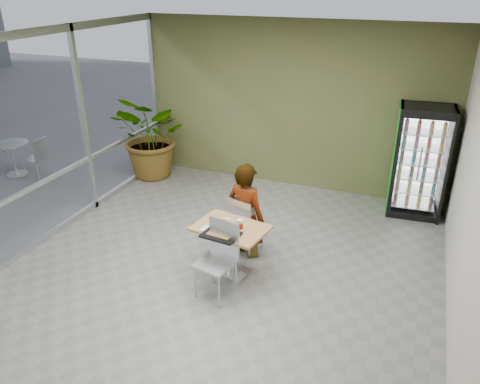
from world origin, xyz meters
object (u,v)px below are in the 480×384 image
object	(u,v)px
soda_cup	(240,225)
potted_plant	(153,137)
beverage_fridge	(419,162)
chair_near	(220,252)
cafeteria_tray	(221,235)
dining_table	(231,240)
chair_far	(243,221)
seated_woman	(246,218)

from	to	relation	value
soda_cup	potted_plant	world-z (taller)	potted_plant
beverage_fridge	potted_plant	world-z (taller)	beverage_fridge
chair_near	soda_cup	world-z (taller)	chair_near
cafeteria_tray	beverage_fridge	xyz separation A→B (m)	(2.32, 3.20, 0.21)
dining_table	potted_plant	world-z (taller)	potted_plant
dining_table	soda_cup	xyz separation A→B (m)	(0.15, -0.03, 0.29)
chair_far	potted_plant	size ratio (longest dim) A/B	0.53
seated_woman	potted_plant	bearing A→B (deg)	-20.82
chair_far	beverage_fridge	distance (m)	3.34
seated_woman	soda_cup	xyz separation A→B (m)	(0.16, -0.65, 0.25)
soda_cup	cafeteria_tray	size ratio (longest dim) A/B	0.33
chair_far	cafeteria_tray	world-z (taller)	chair_far
cafeteria_tray	potted_plant	distance (m)	4.08
beverage_fridge	chair_near	bearing A→B (deg)	-128.16
chair_near	potted_plant	distance (m)	4.24
seated_woman	potted_plant	size ratio (longest dim) A/B	1.01
chair_far	chair_near	distance (m)	1.01
cafeteria_tray	chair_near	bearing A→B (deg)	-72.03
chair_far	soda_cup	size ratio (longest dim) A/B	5.85
chair_far	beverage_fridge	xyz separation A→B (m)	(2.33, 2.35, 0.43)
dining_table	chair_far	xyz separation A→B (m)	(-0.04, 0.58, 0.00)
chair_near	cafeteria_tray	distance (m)	0.23
chair_far	seated_woman	bearing A→B (deg)	-105.55
cafeteria_tray	beverage_fridge	bearing A→B (deg)	54.02
soda_cup	cafeteria_tray	xyz separation A→B (m)	(-0.18, -0.24, -0.06)
soda_cup	beverage_fridge	distance (m)	3.65
cafeteria_tray	chair_far	bearing A→B (deg)	90.60
chair_near	chair_far	bearing A→B (deg)	104.70
soda_cup	cafeteria_tray	world-z (taller)	soda_cup
chair_near	beverage_fridge	xyz separation A→B (m)	(2.27, 3.35, 0.37)
seated_woman	potted_plant	xyz separation A→B (m)	(-2.82, 2.07, 0.29)
dining_table	potted_plant	bearing A→B (deg)	136.48
cafeteria_tray	potted_plant	bearing A→B (deg)	133.46
chair_far	dining_table	bearing A→B (deg)	109.32
dining_table	chair_near	world-z (taller)	chair_near
chair_near	cafeteria_tray	bearing A→B (deg)	119.22
chair_near	seated_woman	world-z (taller)	seated_woman
soda_cup	cafeteria_tray	bearing A→B (deg)	-127.38
chair_near	beverage_fridge	size ratio (longest dim) A/B	0.53
chair_near	soda_cup	distance (m)	0.47
cafeteria_tray	beverage_fridge	world-z (taller)	beverage_fridge
dining_table	soda_cup	distance (m)	0.33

